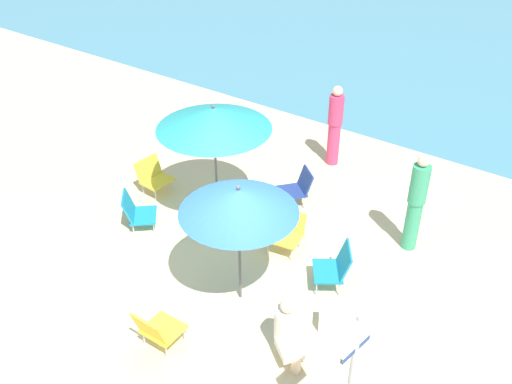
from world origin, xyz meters
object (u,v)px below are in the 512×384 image
person_a (289,329)px  beach_bag (330,320)px  beach_chair_f (157,329)px  beach_chair_a (153,175)px  beach_chair_b (286,230)px  umbrella_blue (239,201)px  person_b (416,202)px  umbrella_teal (214,118)px  beach_chair_c (136,211)px  beach_chair_d (297,187)px  warning_sign (352,376)px  beach_chair_e (336,266)px  person_c (335,125)px

person_a → beach_bag: person_a is taller
beach_chair_f → beach_bag: beach_chair_f is taller
beach_chair_a → person_a: (4.03, -1.84, 0.14)m
beach_chair_b → umbrella_blue: bearing=-6.8°
beach_chair_a → beach_bag: (4.24, -1.13, -0.18)m
person_a → person_b: 3.00m
beach_chair_f → beach_chair_b: bearing=-5.4°
umbrella_blue → beach_chair_b: (-0.07, 1.32, -1.33)m
umbrella_teal → beach_chair_c: bearing=-129.7°
beach_chair_b → beach_chair_f: bearing=-14.8°
umbrella_teal → beach_chair_a: bearing=-176.5°
umbrella_blue → beach_chair_c: bearing=171.0°
beach_chair_d → warning_sign: warning_sign is taller
umbrella_blue → beach_chair_f: (-0.30, -1.37, -1.31)m
beach_bag → umbrella_blue: bearing=-170.9°
person_a → person_b: (0.41, 2.94, 0.39)m
beach_chair_f → person_a: person_a is taller
umbrella_blue → beach_chair_e: (0.98, 0.97, -1.29)m
beach_chair_d → person_c: person_c is taller
beach_chair_a → beach_chair_e: bearing=-0.7°
beach_chair_c → beach_chair_d: beach_chair_d is taller
beach_chair_b → beach_chair_e: size_ratio=0.85×
beach_chair_f → person_a: bearing=-58.8°
beach_chair_b → person_a: (1.18, -1.82, 0.13)m
beach_chair_a → person_a: 4.43m
beach_chair_b → warning_sign: 3.82m
beach_chair_f → warning_sign: (2.65, -0.06, 1.05)m
beach_chair_b → person_b: 2.02m
person_b → person_c: 2.77m
warning_sign → person_b: bearing=111.2°
person_b → person_c: person_b is taller
beach_chair_d → person_b: person_b is taller
beach_chair_c → person_c: person_c is taller
beach_chair_c → beach_chair_f: bearing=-80.6°
person_b → beach_chair_d: bearing=81.4°
umbrella_teal → beach_chair_b: umbrella_teal is taller
beach_chair_d → person_b: size_ratio=0.43×
person_c → person_b: bearing=35.3°
beach_chair_f → person_c: size_ratio=0.41×
beach_chair_b → beach_bag: bearing=41.6°
beach_chair_c → beach_bag: bearing=-43.3°
beach_chair_b → person_c: size_ratio=0.38×
umbrella_teal → person_a: bearing=-36.2°
person_a → person_c: 4.92m
beach_chair_a → beach_chair_b: (2.85, -0.02, 0.01)m
beach_chair_b → beach_chair_f: size_ratio=0.92×
beach_chair_a → beach_bag: bearing=-10.2°
person_c → person_a: bearing=2.9°
umbrella_blue → person_c: 4.21m
beach_chair_e → person_b: person_b is taller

